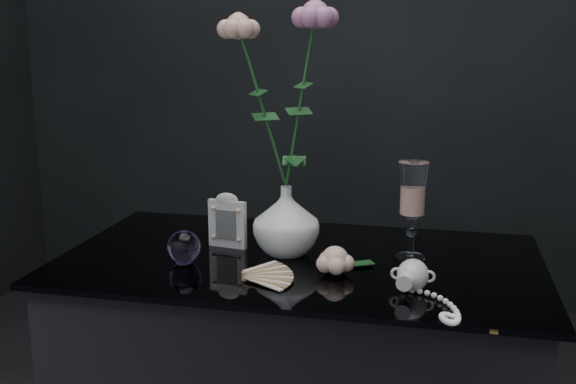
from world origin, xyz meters
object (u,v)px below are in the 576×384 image
(vase, at_px, (286,221))
(pearl_jar, at_px, (413,274))
(loose_rose, at_px, (335,260))
(picture_frame, at_px, (227,220))
(paperweight, at_px, (184,247))
(wine_glass, at_px, (412,211))

(vase, height_order, pearl_jar, vase)
(loose_rose, relative_size, pearl_jar, 0.78)
(picture_frame, relative_size, pearl_jar, 0.58)
(pearl_jar, bearing_deg, loose_rose, 164.78)
(paperweight, relative_size, loose_rose, 0.41)
(loose_rose, distance_m, pearl_jar, 0.17)
(picture_frame, xyz_separation_m, paperweight, (-0.06, -0.12, -0.03))
(paperweight, bearing_deg, picture_frame, 64.89)
(paperweight, distance_m, loose_rose, 0.33)
(wine_glass, relative_size, paperweight, 3.04)
(pearl_jar, bearing_deg, wine_glass, 96.89)
(picture_frame, height_order, pearl_jar, picture_frame)
(paperweight, relative_size, pearl_jar, 0.32)
(vase, distance_m, pearl_jar, 0.33)
(picture_frame, bearing_deg, wine_glass, 10.29)
(vase, relative_size, paperweight, 2.18)
(picture_frame, bearing_deg, paperweight, -105.68)
(picture_frame, relative_size, paperweight, 1.81)
(wine_glass, xyz_separation_m, paperweight, (-0.48, -0.13, -0.07))
(vase, height_order, loose_rose, vase)
(paperweight, bearing_deg, wine_glass, 15.42)
(wine_glass, relative_size, loose_rose, 1.25)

